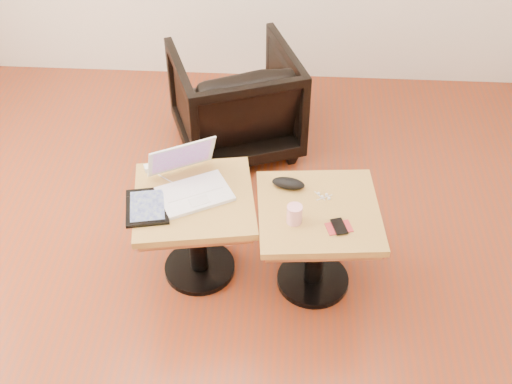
# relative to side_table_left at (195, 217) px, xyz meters

# --- Properties ---
(room_shell) EXTENTS (4.52, 4.52, 2.71)m
(room_shell) POSITION_rel_side_table_left_xyz_m (0.10, -0.20, 0.95)
(room_shell) COLOR brown
(room_shell) RESTS_ON ground
(side_table_left) EXTENTS (0.67, 0.67, 0.53)m
(side_table_left) POSITION_rel_side_table_left_xyz_m (0.00, 0.00, 0.00)
(side_table_left) COLOR black
(side_table_left) RESTS_ON ground
(side_table_right) EXTENTS (0.63, 0.63, 0.53)m
(side_table_right) POSITION_rel_side_table_left_xyz_m (0.61, -0.05, 0.00)
(side_table_right) COLOR black
(side_table_right) RESTS_ON ground
(laptop) EXTENTS (0.46, 0.46, 0.23)m
(laptop) POSITION_rel_side_table_left_xyz_m (-0.02, 0.06, 0.18)
(laptop) COLOR white
(laptop) RESTS_ON side_table_left
(tablet) EXTENTS (0.25, 0.29, 0.02)m
(tablet) POSITION_rel_side_table_left_xyz_m (-0.21, -0.09, 0.14)
(tablet) COLOR black
(tablet) RESTS_ON side_table_left
(charging_adapter) EXTENTS (0.06, 0.06, 0.03)m
(charging_adapter) POSITION_rel_side_table_left_xyz_m (-0.26, 0.19, 0.15)
(charging_adapter) COLOR white
(charging_adapter) RESTS_ON side_table_left
(glasses_case) EXTENTS (0.18, 0.10, 0.05)m
(glasses_case) POSITION_rel_side_table_left_xyz_m (0.46, 0.10, 0.16)
(glasses_case) COLOR black
(glasses_case) RESTS_ON side_table_right
(striped_cup) EXTENTS (0.10, 0.10, 0.09)m
(striped_cup) POSITION_rel_side_table_left_xyz_m (0.50, -0.14, 0.18)
(striped_cup) COLOR #F05C77
(striped_cup) RESTS_ON side_table_right
(earbuds_tangle) EXTENTS (0.08, 0.05, 0.02)m
(earbuds_tangle) POSITION_rel_side_table_left_xyz_m (0.64, 0.04, 0.14)
(earbuds_tangle) COLOR white
(earbuds_tangle) RESTS_ON side_table_right
(phone_on_sleeve) EXTENTS (0.14, 0.12, 0.01)m
(phone_on_sleeve) POSITION_rel_side_table_left_xyz_m (0.71, -0.17, 0.14)
(phone_on_sleeve) COLOR #A92332
(phone_on_sleeve) RESTS_ON side_table_right
(armchair) EXTENTS (0.96, 0.97, 0.69)m
(armchair) POSITION_rel_side_table_left_xyz_m (0.10, 1.15, -0.05)
(armchair) COLOR black
(armchair) RESTS_ON ground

